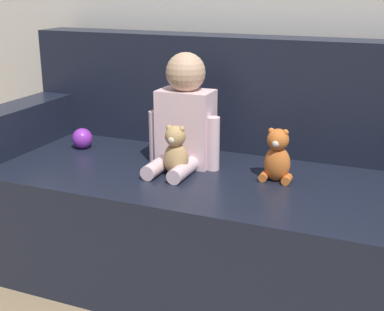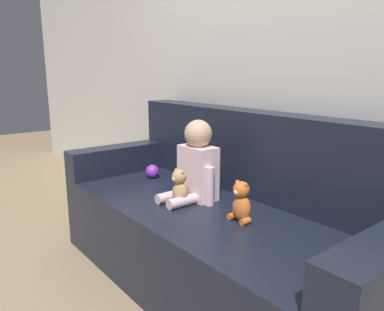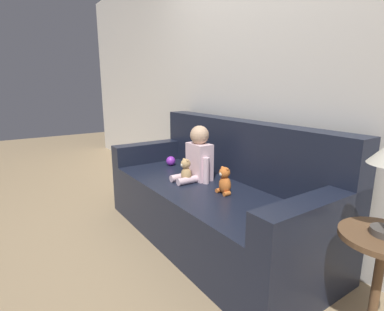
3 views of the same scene
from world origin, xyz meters
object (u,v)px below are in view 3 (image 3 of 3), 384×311
object	(u,v)px
plush_toy_side	(225,181)
toy_ball	(171,161)
teddy_bear_brown	(186,171)
person_baby	(198,157)
couch	(214,199)

from	to	relation	value
plush_toy_side	toy_ball	xyz separation A→B (m)	(-0.87, 0.07, -0.05)
teddy_bear_brown	person_baby	bearing A→B (deg)	99.33
couch	toy_ball	xyz separation A→B (m)	(-0.65, -0.02, 0.17)
couch	teddy_bear_brown	size ratio (longest dim) A/B	10.25
couch	person_baby	bearing A→B (deg)	-163.43
couch	plush_toy_side	world-z (taller)	couch
person_baby	toy_ball	bearing A→B (deg)	176.38
person_baby	plush_toy_side	world-z (taller)	person_baby
teddy_bear_brown	plush_toy_side	size ratio (longest dim) A/B	0.99
person_baby	teddy_bear_brown	distance (m)	0.16
teddy_bear_brown	couch	bearing A→B (deg)	52.18
couch	toy_ball	distance (m)	0.68
couch	teddy_bear_brown	bearing A→B (deg)	-127.82
person_baby	teddy_bear_brown	xyz separation A→B (m)	(0.02, -0.13, -0.09)
teddy_bear_brown	plush_toy_side	bearing A→B (deg)	14.53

